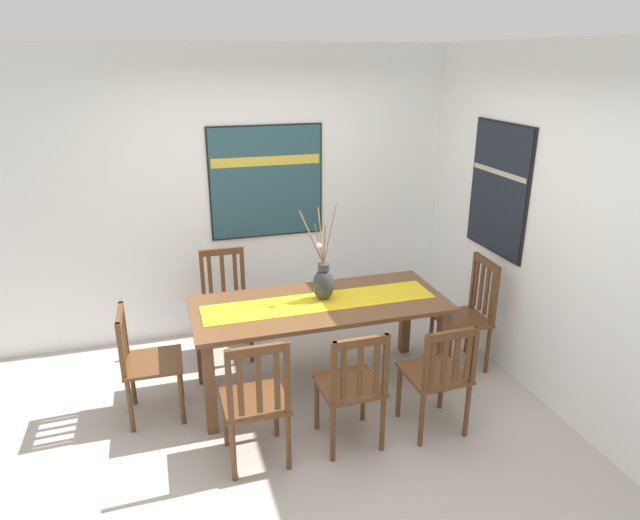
# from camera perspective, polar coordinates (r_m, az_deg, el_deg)

# --- Properties ---
(ground_plane) EXTENTS (6.40, 6.40, 0.03)m
(ground_plane) POSITION_cam_1_polar(r_m,az_deg,el_deg) (4.29, -0.18, -17.11)
(ground_plane) COLOR #B2A89E
(wall_back) EXTENTS (6.40, 0.12, 2.70)m
(wall_back) POSITION_cam_1_polar(r_m,az_deg,el_deg) (5.36, -5.89, 6.81)
(wall_back) COLOR white
(wall_back) RESTS_ON ground_plane
(wall_side) EXTENTS (0.12, 6.40, 2.70)m
(wall_side) POSITION_cam_1_polar(r_m,az_deg,el_deg) (4.49, 23.21, 2.61)
(wall_side) COLOR white
(wall_side) RESTS_ON ground_plane
(dining_table) EXTENTS (1.99, 0.85, 0.76)m
(dining_table) POSITION_cam_1_polar(r_m,az_deg,el_deg) (4.43, -0.04, -5.63)
(dining_table) COLOR brown
(dining_table) RESTS_ON ground_plane
(table_runner) EXTENTS (1.83, 0.36, 0.01)m
(table_runner) POSITION_cam_1_polar(r_m,az_deg,el_deg) (4.38, -0.04, -4.32)
(table_runner) COLOR gold
(table_runner) RESTS_ON dining_table
(centerpiece_vase) EXTENTS (0.29, 0.27, 0.76)m
(centerpiece_vase) POSITION_cam_1_polar(r_m,az_deg,el_deg) (4.37, 0.35, -2.23)
(centerpiece_vase) COLOR #333338
(centerpiece_vase) RESTS_ON dining_table
(chair_0) EXTENTS (0.42, 0.42, 0.95)m
(chair_0) POSITION_cam_1_polar(r_m,az_deg,el_deg) (3.74, -6.56, -14.09)
(chair_0) COLOR brown
(chair_0) RESTS_ON ground_plane
(chair_1) EXTENTS (0.44, 0.44, 0.98)m
(chair_1) POSITION_cam_1_polar(r_m,az_deg,el_deg) (4.99, 14.91, -5.21)
(chair_1) COLOR brown
(chair_1) RESTS_ON ground_plane
(chair_2) EXTENTS (0.43, 0.43, 0.88)m
(chair_2) POSITION_cam_1_polar(r_m,az_deg,el_deg) (4.09, 12.02, -11.37)
(chair_2) COLOR brown
(chair_2) RESTS_ON ground_plane
(chair_3) EXTENTS (0.43, 0.43, 0.88)m
(chair_3) POSITION_cam_1_polar(r_m,az_deg,el_deg) (4.37, -17.46, -9.78)
(chair_3) COLOR brown
(chair_3) RESTS_ON ground_plane
(chair_4) EXTENTS (0.43, 0.43, 0.91)m
(chair_4) POSITION_cam_1_polar(r_m,az_deg,el_deg) (3.88, 3.31, -12.75)
(chair_4) COLOR brown
(chair_4) RESTS_ON ground_plane
(chair_5) EXTENTS (0.43, 0.43, 0.97)m
(chair_5) POSITION_cam_1_polar(r_m,az_deg,el_deg) (5.09, -9.61, -4.40)
(chair_5) COLOR brown
(chair_5) RESTS_ON ground_plane
(painting_on_back_wall) EXTENTS (1.07, 0.05, 1.05)m
(painting_on_back_wall) POSITION_cam_1_polar(r_m,az_deg,el_deg) (5.28, -5.50, 7.97)
(painting_on_back_wall) COLOR black
(painting_on_side_wall) EXTENTS (0.05, 0.80, 1.10)m
(painting_on_side_wall) POSITION_cam_1_polar(r_m,az_deg,el_deg) (4.95, 17.86, 6.94)
(painting_on_side_wall) COLOR black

